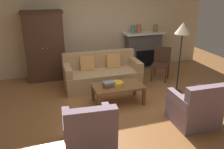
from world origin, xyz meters
TOP-DOWN VIEW (x-y plane):
  - ground_plane at (0.00, 0.00)m, footprint 9.60×9.60m
  - back_wall at (0.00, 2.55)m, footprint 7.20×0.10m
  - fireplace at (1.55, 2.30)m, footprint 1.26×0.48m
  - armoire at (-1.40, 2.22)m, footprint 1.06×0.57m
  - couch at (-0.08, 1.25)m, footprint 1.93×0.88m
  - coffee_table at (0.01, 0.24)m, footprint 1.10×0.60m
  - fruit_bowl at (-0.01, 0.25)m, footprint 0.27×0.27m
  - book_stack at (-0.21, 0.23)m, footprint 0.26×0.20m
  - mantel_vase_jade at (1.17, 2.28)m, footprint 0.13×0.13m
  - mantel_vase_terracotta at (1.37, 2.28)m, footprint 0.15×0.15m
  - mantel_vase_bronze at (1.93, 2.28)m, footprint 0.14×0.14m
  - armchair_near_left at (-0.96, -1.16)m, footprint 0.83×0.83m
  - armchair_near_right at (1.09, -1.01)m, footprint 0.81×0.80m
  - side_chair_wooden at (1.62, 1.24)m, footprint 0.62×0.62m
  - floor_lamp at (1.56, 0.32)m, footprint 0.36×0.36m

SIDE VIEW (x-z plane):
  - ground_plane at x=0.00m, z-range 0.00..0.00m
  - armchair_near_left at x=-0.96m, z-range -0.12..0.76m
  - armchair_near_right at x=1.09m, z-range -0.12..0.76m
  - couch at x=-0.08m, z-range -0.11..0.75m
  - coffee_table at x=0.01m, z-range 0.16..0.58m
  - fruit_bowl at x=-0.01m, z-range 0.42..0.50m
  - book_stack at x=-0.21m, z-range 0.42..0.54m
  - side_chair_wooden at x=1.62m, z-range 0.06..0.96m
  - fireplace at x=1.55m, z-range 0.01..1.13m
  - armoire at x=-1.40m, z-range 0.00..1.87m
  - mantel_vase_bronze at x=1.93m, z-range 1.12..1.34m
  - mantel_vase_jade at x=1.17m, z-range 1.12..1.34m
  - mantel_vase_terracotta at x=1.37m, z-range 1.12..1.38m
  - back_wall at x=0.00m, z-range 0.00..2.80m
  - floor_lamp at x=1.56m, z-range 0.62..2.32m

